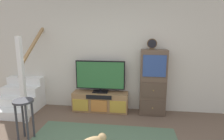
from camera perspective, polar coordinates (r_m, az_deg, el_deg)
name	(u,v)px	position (r m, az deg, el deg)	size (l,w,h in m)	color
back_wall	(114,54)	(4.53, 0.64, 4.77)	(6.40, 0.12, 2.70)	beige
media_console	(100,102)	(4.59, -3.57, -9.59)	(1.32, 0.38, 0.46)	#997047
television	(100,76)	(4.42, -3.61, -1.76)	(1.17, 0.22, 0.76)	black
side_cabinet	(153,83)	(4.38, 12.35, -3.76)	(0.58, 0.38, 1.50)	brown
desk_clock	(152,44)	(4.22, 12.07, 7.71)	(0.22, 0.08, 0.24)	#4C3823
staircase	(25,93)	(5.26, -24.87, -6.29)	(1.00, 1.36, 2.20)	white
bar_stool_near	(24,111)	(3.63, -25.20, -11.19)	(0.34, 0.34, 0.74)	#333338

